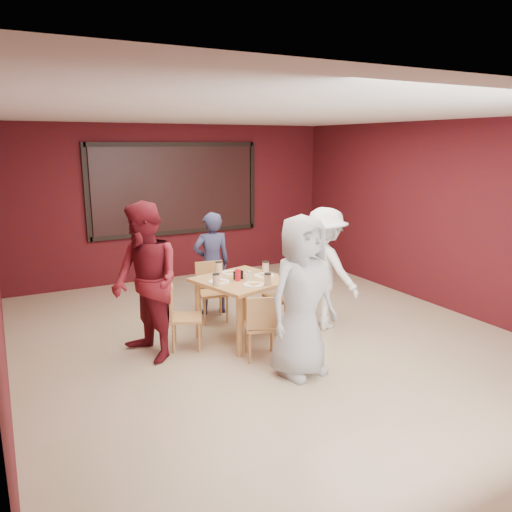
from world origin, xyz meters
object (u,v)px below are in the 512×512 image
chair_right (289,292)px  diner_back (212,263)px  chair_left (180,314)px  chair_front (262,324)px  diner_left (146,282)px  chair_back (211,287)px  diner_right (324,269)px  diner_front (302,296)px  dining_table (242,286)px

chair_right → diner_back: (-0.67, 1.07, 0.24)m
chair_left → diner_back: 1.37m
chair_front → diner_left: size_ratio=0.43×
chair_back → chair_right: 1.15m
chair_right → diner_right: bearing=-19.2°
chair_back → diner_front: size_ratio=0.47×
diner_right → chair_front: bearing=98.5°
chair_front → diner_back: (0.14, 1.80, 0.31)m
diner_front → diner_back: size_ratio=1.16×
dining_table → diner_back: bearing=87.7°
chair_left → diner_left: bearing=-167.7°
diner_left → diner_right: diner_left is taller
chair_right → diner_right: (0.45, -0.16, 0.30)m
chair_front → chair_left: bearing=132.8°
dining_table → chair_left: (-0.81, 0.06, -0.25)m
dining_table → diner_left: 1.26m
diner_back → diner_right: (1.12, -1.23, 0.07)m
dining_table → chair_front: bearing=-97.7°
chair_front → chair_left: size_ratio=1.01×
diner_back → diner_right: diner_right is taller
chair_back → chair_left: chair_back is taller
diner_back → dining_table: bearing=94.4°
diner_front → diner_left: size_ratio=0.95×
chair_front → diner_back: size_ratio=0.52×
diner_left → chair_front: bearing=45.3°
diner_back → diner_left: diner_left is taller
diner_front → diner_left: diner_left is taller
diner_left → chair_right: bearing=77.4°
chair_back → diner_right: diner_right is taller
chair_front → dining_table: bearing=82.3°
dining_table → chair_right: (0.71, 0.02, -0.18)m
dining_table → chair_left: dining_table is taller
dining_table → chair_right: bearing=1.5°
chair_front → diner_left: (-1.14, 0.67, 0.47)m
dining_table → chair_back: size_ratio=1.50×
chair_back → diner_front: (0.19, -2.05, 0.41)m
chair_back → chair_right: chair_right is taller
diner_front → diner_right: 1.49m
chair_back → diner_back: size_ratio=0.55×
dining_table → diner_back: diner_back is taller
chair_left → diner_back: size_ratio=0.52×
diner_back → diner_right: 1.66m
chair_back → diner_back: diner_back is taller
chair_back → chair_left: (-0.74, -0.79, -0.02)m
diner_front → diner_left: 1.79m
diner_right → diner_left: bearing=71.5°
chair_front → chair_back: 1.56m
chair_right → diner_front: bearing=-116.0°
chair_back → chair_right: (0.78, -0.83, 0.05)m
dining_table → diner_right: size_ratio=0.75×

